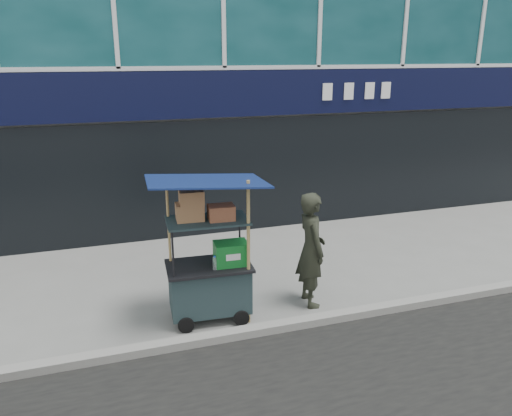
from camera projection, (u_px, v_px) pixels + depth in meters
name	position (u px, v px, depth m)	size (l,w,h in m)	color
ground	(296.00, 319.00, 7.19)	(80.00, 80.00, 0.00)	slate
curb	(302.00, 323.00, 6.99)	(80.00, 0.18, 0.12)	gray
vendor_cart	(210.00, 270.00, 7.04)	(1.64, 1.21, 2.13)	#1C2F2F
vendor_man	(311.00, 249.00, 7.43)	(0.64, 0.42, 1.76)	#25281D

